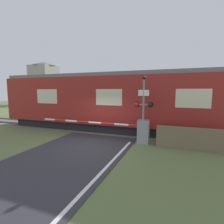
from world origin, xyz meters
name	(u,v)px	position (x,y,z in m)	size (l,w,h in m)	color
ground_plane	(89,144)	(0.00, 0.00, 0.00)	(80.00, 80.00, 0.00)	#5B6B3D
track_bed	(112,130)	(0.00, 3.47, 0.02)	(36.00, 3.20, 0.13)	#666056
train	(116,102)	(0.32, 3.47, 2.03)	(17.20, 2.90, 3.97)	black
crossing_barrier	(132,130)	(2.05, 1.07, 0.69)	(6.89, 0.44, 1.26)	gray
signal_post	(143,106)	(2.65, 1.04, 2.02)	(0.99, 0.26, 3.55)	gray
distant_building	(44,83)	(-22.93, 22.62, 4.53)	(5.13, 5.13, 8.91)	#9E998E
roadside_fence	(194,139)	(5.12, 0.78, 0.55)	(3.47, 0.06, 1.10)	#726047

